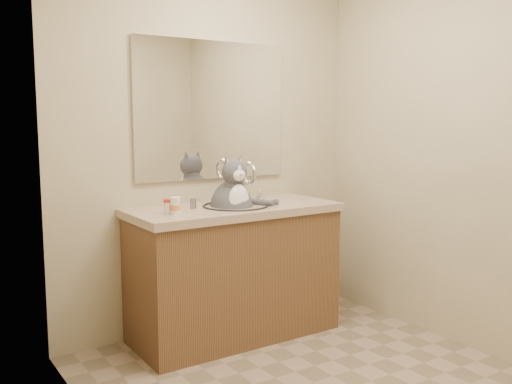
% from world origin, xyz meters
% --- Properties ---
extents(room, '(2.22, 2.52, 2.42)m').
position_xyz_m(room, '(0.00, 0.00, 1.20)').
color(room, gray).
rests_on(room, ground).
extents(vanity, '(1.34, 0.59, 1.12)m').
position_xyz_m(vanity, '(0.00, 0.96, 0.44)').
color(vanity, brown).
rests_on(vanity, ground).
extents(mirror, '(1.10, 0.02, 0.90)m').
position_xyz_m(mirror, '(0.00, 1.24, 1.45)').
color(mirror, white).
rests_on(mirror, room).
extents(shower_curtain, '(0.02, 1.30, 1.93)m').
position_xyz_m(shower_curtain, '(-1.05, 0.10, 1.03)').
color(shower_curtain, beige).
rests_on(shower_curtain, ground).
extents(cat, '(0.38, 0.32, 0.53)m').
position_xyz_m(cat, '(-0.01, 0.96, 0.86)').
color(cat, '#4C4C51').
rests_on(cat, vanity).
extents(pill_bottle_redcap, '(0.05, 0.05, 0.09)m').
position_xyz_m(pill_bottle_redcap, '(-0.48, 0.91, 0.89)').
color(pill_bottle_redcap, white).
rests_on(pill_bottle_redcap, vanity).
extents(pill_bottle_orange, '(0.07, 0.07, 0.10)m').
position_xyz_m(pill_bottle_orange, '(-0.45, 0.87, 0.90)').
color(pill_bottle_orange, white).
rests_on(pill_bottle_orange, vanity).
extents(grey_canister, '(0.05, 0.05, 0.06)m').
position_xyz_m(grey_canister, '(-0.26, 1.02, 0.88)').
color(grey_canister, slate).
rests_on(grey_canister, vanity).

